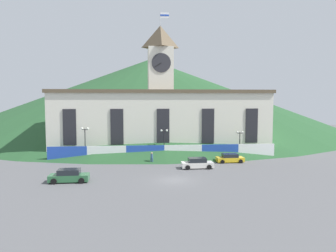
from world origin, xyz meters
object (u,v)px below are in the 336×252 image
object	(u,v)px
street_lamp_far_right	(164,137)
car_green_wagon	(69,176)
street_lamp_left	(85,136)
car_yellow_coupe	(230,158)
pedestrian	(152,157)
car_white_taxi	(197,163)
street_lamp_right	(240,138)

from	to	relation	value
street_lamp_far_right	car_green_wagon	xyz separation A→B (m)	(-12.59, -14.79, -2.79)
street_lamp_left	car_yellow_coupe	xyz separation A→B (m)	(22.81, -4.70, -3.17)
street_lamp_far_right	pedestrian	xyz separation A→B (m)	(-2.28, -4.41, -2.57)
pedestrian	car_green_wagon	bearing A→B (deg)	-32.21
car_white_taxi	car_yellow_coupe	xyz separation A→B (m)	(5.91, 3.90, -0.07)
car_white_taxi	street_lamp_right	bearing A→B (deg)	-137.02
street_lamp_right	pedestrian	size ratio (longest dim) A/B	2.57
street_lamp_right	car_green_wagon	size ratio (longest dim) A/B	0.96
pedestrian	car_white_taxi	bearing A→B (deg)	68.83
street_lamp_left	car_yellow_coupe	bearing A→B (deg)	-11.64
street_lamp_far_right	car_green_wagon	size ratio (longest dim) A/B	1.04
street_lamp_left	car_white_taxi	bearing A→B (deg)	-26.96
street_lamp_right	car_white_taxi	world-z (taller)	street_lamp_right
car_yellow_coupe	car_white_taxi	bearing A→B (deg)	33.39
street_lamp_left	car_yellow_coupe	distance (m)	23.51
street_lamp_right	pedestrian	distance (m)	16.03
car_white_taxi	car_yellow_coupe	bearing A→B (deg)	-147.38
pedestrian	street_lamp_right	bearing A→B (deg)	118.72
car_green_wagon	pedestrian	xyz separation A→B (m)	(10.31, 10.38, 0.22)
street_lamp_far_right	car_white_taxi	distance (m)	9.89
car_yellow_coupe	street_lamp_far_right	bearing A→B (deg)	-25.44
car_yellow_coupe	street_lamp_right	bearing A→B (deg)	-123.12
street_lamp_far_right	car_white_taxi	xyz separation A→B (m)	(3.98, -8.60, -2.82)
street_lamp_far_right	car_yellow_coupe	distance (m)	11.33
street_lamp_left	car_green_wagon	size ratio (longest dim) A/B	1.14
car_green_wagon	pedestrian	distance (m)	14.63
street_lamp_right	car_green_wagon	distance (m)	29.63
street_lamp_right	car_white_taxi	distance (m)	12.69
car_green_wagon	car_white_taxi	xyz separation A→B (m)	(16.57, 6.20, -0.02)
street_lamp_left	car_yellow_coupe	size ratio (longest dim) A/B	1.25
street_lamp_right	car_green_wagon	xyz separation A→B (m)	(-25.54, -14.79, -2.54)
car_green_wagon	street_lamp_right	bearing A→B (deg)	29.61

